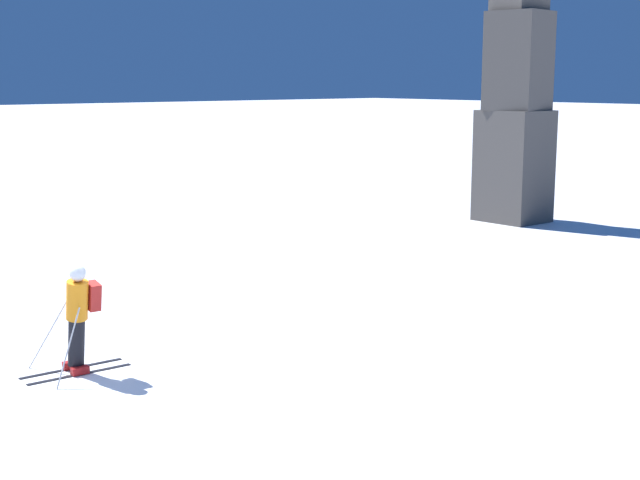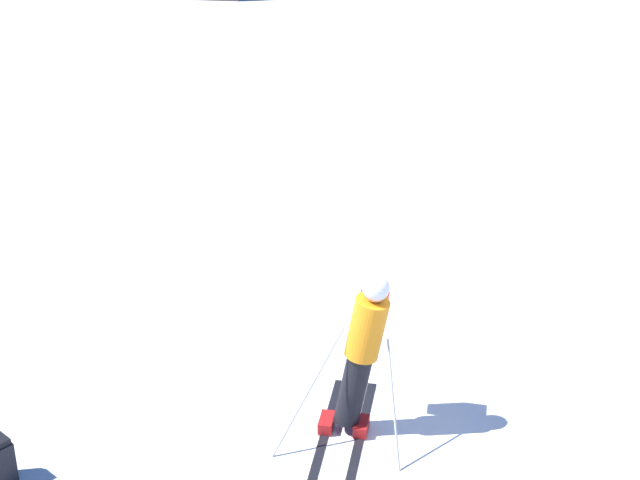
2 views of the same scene
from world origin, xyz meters
name	(u,v)px [view 2 (image 2 of 2)]	position (x,y,z in m)	size (l,w,h in m)	color
ground_plane	(378,432)	(0.00, 0.00, 0.00)	(300.00, 300.00, 0.00)	white
skier	(363,345)	(-0.17, 0.02, 1.03)	(1.29, 1.76, 1.86)	black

